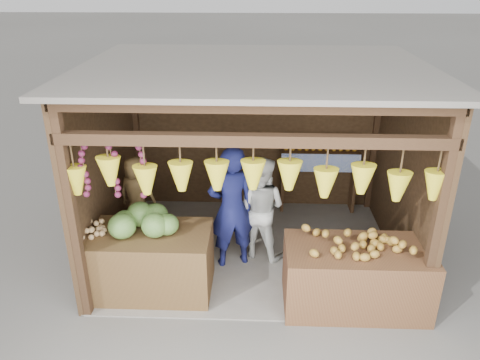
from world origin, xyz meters
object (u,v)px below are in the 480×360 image
counter_left (152,262)px  vendor_seated (137,195)px  man_standing (232,208)px  woman_standing (260,208)px  counter_right (356,277)px

counter_left → vendor_seated: (-0.38, 0.98, 0.44)m
man_standing → woman_standing: 0.47m
counter_right → man_standing: (-1.52, 0.81, 0.47)m
counter_left → counter_right: size_ratio=0.87×
woman_standing → man_standing: bearing=53.7°
counter_left → counter_right: (2.48, -0.19, -0.02)m
counter_right → counter_left: bearing=175.6°
counter_right → vendor_seated: bearing=157.8°
counter_left → man_standing: size_ratio=0.85×
counter_left → vendor_seated: 1.14m
counter_right → woman_standing: size_ratio=1.13×
counter_right → vendor_seated: vendor_seated is taller
counter_right → woman_standing: woman_standing is taller
counter_right → woman_standing: (-1.14, 1.05, 0.35)m
counter_right → woman_standing: 1.59m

